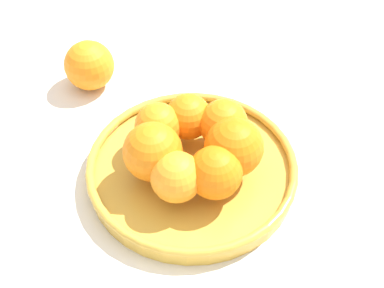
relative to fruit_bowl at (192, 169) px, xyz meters
name	(u,v)px	position (x,y,z in m)	size (l,w,h in m)	color
ground_plane	(192,176)	(0.00, 0.00, -0.02)	(4.00, 4.00, 0.00)	silver
fruit_bowl	(192,169)	(0.00, 0.00, 0.00)	(0.29, 0.29, 0.03)	gold
orange_pile	(194,146)	(0.00, 0.00, 0.05)	(0.18, 0.18, 0.08)	orange
stray_orange	(89,65)	(0.26, 0.04, 0.02)	(0.08, 0.08, 0.08)	orange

